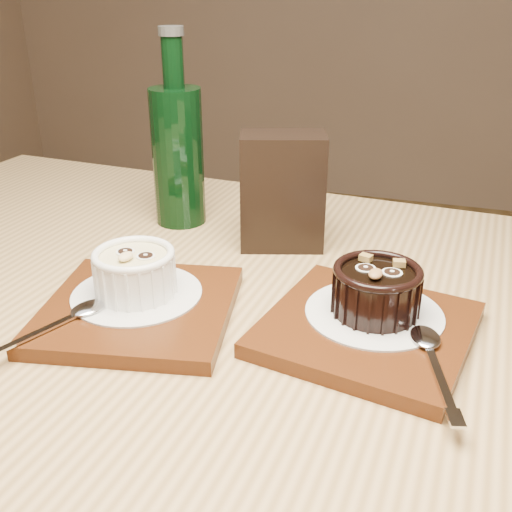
{
  "coord_description": "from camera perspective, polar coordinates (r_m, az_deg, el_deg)",
  "views": [
    {
      "loc": [
        0.38,
        -0.53,
        1.05
      ],
      "look_at": [
        0.22,
        -0.05,
        0.81
      ],
      "focal_mm": 42.0,
      "sensor_mm": 36.0,
      "label": 1
    }
  ],
  "objects": [
    {
      "name": "table",
      "position": [
        0.64,
        -2.98,
        -12.85
      ],
      "size": [
        1.25,
        0.88,
        0.75
      ],
      "rotation": [
        0.0,
        0.0,
        -0.07
      ],
      "color": "olive",
      "rests_on": "ground"
    },
    {
      "name": "tray_left",
      "position": [
        0.6,
        -11.09,
        -4.99
      ],
      "size": [
        0.21,
        0.21,
        0.01
      ],
      "primitive_type": "cube",
      "rotation": [
        0.0,
        0.0,
        0.19
      ],
      "color": "#4F240D",
      "rests_on": "table"
    },
    {
      "name": "doily_left",
      "position": [
        0.61,
        -11.27,
        -3.52
      ],
      "size": [
        0.13,
        0.13,
        0.0
      ],
      "primitive_type": "cylinder",
      "color": "silver",
      "rests_on": "tray_left"
    },
    {
      "name": "ramekin_white",
      "position": [
        0.6,
        -11.47,
        -1.35
      ],
      "size": [
        0.08,
        0.08,
        0.05
      ],
      "rotation": [
        0.0,
        0.0,
        -0.11
      ],
      "color": "white",
      "rests_on": "doily_left"
    },
    {
      "name": "spoon_left",
      "position": [
        0.58,
        -18.45,
        -6.03
      ],
      "size": [
        0.07,
        0.13,
        0.01
      ],
      "primitive_type": null,
      "rotation": [
        0.0,
        0.0,
        -0.38
      ],
      "color": "silver",
      "rests_on": "tray_left"
    },
    {
      "name": "tray_right",
      "position": [
        0.57,
        10.5,
        -6.86
      ],
      "size": [
        0.21,
        0.21,
        0.01
      ],
      "primitive_type": "cube",
      "rotation": [
        0.0,
        0.0,
        -0.18
      ],
      "color": "#4F240D",
      "rests_on": "table"
    },
    {
      "name": "doily_right",
      "position": [
        0.58,
        11.17,
        -5.33
      ],
      "size": [
        0.13,
        0.13,
        0.0
      ],
      "primitive_type": "cylinder",
      "color": "silver",
      "rests_on": "tray_right"
    },
    {
      "name": "ramekin_dark",
      "position": [
        0.57,
        11.39,
        -3.01
      ],
      "size": [
        0.08,
        0.08,
        0.05
      ],
      "rotation": [
        0.0,
        0.0,
        -0.07
      ],
      "color": "black",
      "rests_on": "doily_right"
    },
    {
      "name": "spoon_right",
      "position": [
        0.52,
        16.61,
        -9.48
      ],
      "size": [
        0.06,
        0.14,
        0.01
      ],
      "primitive_type": null,
      "rotation": [
        0.0,
        0.0,
        0.27
      ],
      "color": "silver",
      "rests_on": "tray_right"
    },
    {
      "name": "condiment_stand",
      "position": [
        0.72,
        2.52,
        6.17
      ],
      "size": [
        0.11,
        0.09,
        0.14
      ],
      "primitive_type": "cube",
      "rotation": [
        0.0,
        0.0,
        0.3
      ],
      "color": "black",
      "rests_on": "table"
    },
    {
      "name": "green_bottle",
      "position": [
        0.8,
        -7.46,
        9.85
      ],
      "size": [
        0.07,
        0.07,
        0.25
      ],
      "color": "black",
      "rests_on": "table"
    }
  ]
}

